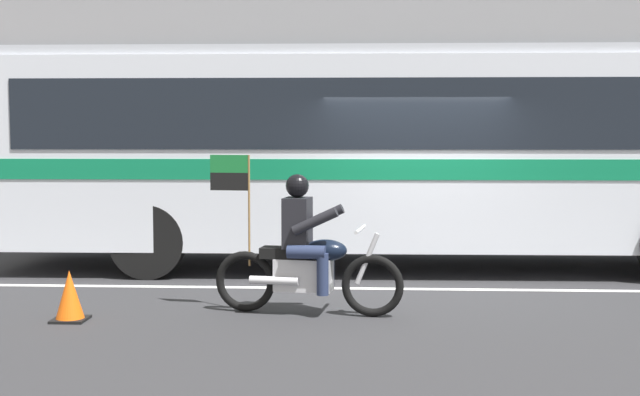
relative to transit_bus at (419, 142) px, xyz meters
The scene contains 7 objects.
ground_plane 2.23m from the transit_bus, 95.86° to the right, with size 60.00×60.00×0.00m, color #2B2B2D.
sidewalk_curb 4.31m from the transit_bus, 91.80° to the left, with size 28.00×3.80×0.15m, color #A39E93.
lane_center_stripe 2.60m from the transit_bus, 93.91° to the right, with size 26.60×0.14×0.01m, color silver.
office_building_facade 6.76m from the transit_bus, 91.13° to the left, with size 28.00×0.89×9.19m.
transit_bus is the anchor object (origin of this frame).
motorcycle_with_rider 3.85m from the transit_bus, 113.80° to the right, with size 2.18×0.68×1.78m.
traffic_cone 5.76m from the transit_bus, 136.27° to the right, with size 0.36×0.36×0.55m.
Camera 1 is at (-0.73, -11.31, 2.02)m, focal length 46.76 mm.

